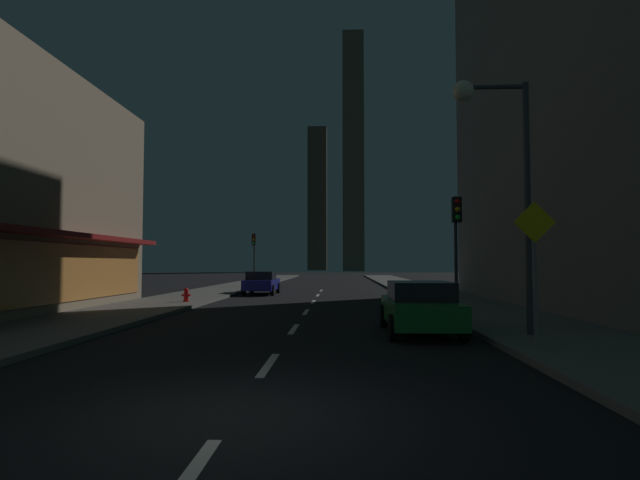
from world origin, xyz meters
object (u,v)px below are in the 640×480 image
car_parked_near (420,307)px  traffic_light_near_right (456,228)px  traffic_light_far_left (254,248)px  street_lamp_right (494,143)px  pedestrian_crossing_sign (535,261)px  car_parked_far (262,283)px  fire_hydrant_far_left (186,295)px

car_parked_near → traffic_light_near_right: bearing=62.8°
traffic_light_far_left → street_lamp_right: 28.62m
car_parked_near → street_lamp_right: 4.81m
traffic_light_far_left → pedestrian_crossing_sign: 30.49m
car_parked_far → pedestrian_crossing_sign: pedestrian_crossing_sign is taller
fire_hydrant_far_left → traffic_light_near_right: size_ratio=0.16×
traffic_light_near_right → traffic_light_far_left: size_ratio=1.00×
fire_hydrant_far_left → traffic_light_far_left: (0.40, 16.06, 2.74)m
pedestrian_crossing_sign → car_parked_near: bearing=122.9°
traffic_light_far_left → street_lamp_right: street_lamp_right is taller
car_parked_far → pedestrian_crossing_sign: size_ratio=1.34×
traffic_light_near_right → pedestrian_crossing_sign: bearing=-89.2°
car_parked_far → car_parked_near: bearing=-67.4°
car_parked_far → fire_hydrant_far_left: bearing=-105.9°
fire_hydrant_far_left → street_lamp_right: 15.99m
fire_hydrant_far_left → pedestrian_crossing_sign: 16.92m
traffic_light_near_right → pedestrian_crossing_sign: size_ratio=1.33×
car_parked_near → pedestrian_crossing_sign: 3.90m
car_parked_near → pedestrian_crossing_sign: size_ratio=1.34×
car_parked_near → fire_hydrant_far_left: (-9.50, 9.22, -0.29)m
fire_hydrant_far_left → street_lamp_right: size_ratio=0.10×
traffic_light_near_right → traffic_light_far_left: (-11.00, 21.58, 0.00)m
traffic_light_near_right → fire_hydrant_far_left: bearing=154.2°
street_lamp_right → pedestrian_crossing_sign: street_lamp_right is taller
car_parked_far → traffic_light_far_left: size_ratio=1.01×
street_lamp_right → car_parked_near: bearing=147.7°
fire_hydrant_far_left → street_lamp_right: (11.28, -10.35, 4.61)m
street_lamp_right → traffic_light_far_left: bearing=112.4°
pedestrian_crossing_sign → traffic_light_far_left: bearing=111.4°
street_lamp_right → pedestrian_crossing_sign: 3.64m
fire_hydrant_far_left → traffic_light_near_right: 12.96m
traffic_light_near_right → traffic_light_far_left: bearing=117.0°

